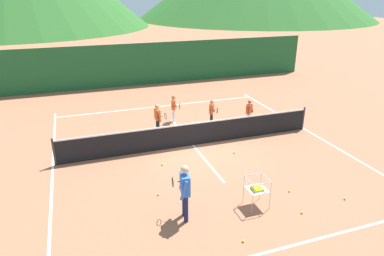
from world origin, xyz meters
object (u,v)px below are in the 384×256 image
Objects in this scene: student_0 at (158,116)px; tennis_ball_7 at (289,191)px; tennis_net at (193,134)px; tennis_ball_6 at (345,199)px; student_2 at (212,110)px; instructor at (185,187)px; tennis_ball_4 at (234,153)px; student_3 at (249,110)px; tennis_ball_1 at (243,241)px; student_1 at (174,106)px; ball_cart at (257,189)px; tennis_ball_3 at (302,213)px; tennis_ball_2 at (158,194)px; tennis_ball_0 at (162,165)px.

student_0 is 6.56m from tennis_ball_7.
tennis_net is 155.73× the size of tennis_ball_6.
student_2 is 7.24m from tennis_ball_6.
tennis_ball_4 is at bearing 46.49° from instructor.
student_3 reaches higher than tennis_ball_1.
student_1 is 8.88m from tennis_ball_1.
student_1 is at bearing 92.11° from ball_cart.
instructor reaches higher than student_1.
student_2 is (3.38, 6.31, -0.24)m from instructor.
tennis_ball_3 is at bearing -91.41° from student_2.
student_2 is 18.21× the size of tennis_ball_7.
student_3 is (1.61, -0.59, -0.00)m from student_2.
ball_cart is at bearing -105.44° from tennis_ball_4.
student_1 is (1.87, 7.37, -0.21)m from instructor.
student_1 is 18.98× the size of tennis_ball_4.
tennis_ball_3 is at bearing -36.50° from ball_cart.
student_2 is at bearing 52.54° from tennis_ball_2.
student_0 reaches higher than tennis_net.
instructor is 3.46m from tennis_ball_3.
student_0 reaches higher than tennis_ball_2.
ball_cart is 13.22× the size of tennis_ball_0.
student_2 is at bearing 91.28° from tennis_ball_7.
tennis_net is at bearing -91.08° from student_1.
student_2 reaches higher than tennis_ball_7.
ball_cart reaches higher than tennis_ball_2.
tennis_net is at bearing -158.79° from student_3.
tennis_ball_0 is 1.00× the size of tennis_ball_2.
tennis_net is 4.87m from instructor.
tennis_ball_0 is 6.11m from tennis_ball_6.
tennis_net is 5.59m from tennis_ball_3.
student_1 reaches higher than ball_cart.
tennis_net is 3.41m from student_3.
tennis_ball_2 is at bearing -104.18° from student_0.
tennis_ball_0 is (0.19, 3.21, -0.95)m from instructor.
instructor is 24.20× the size of tennis_ball_6.
tennis_ball_6 is at bearing 10.40° from tennis_ball_1.
student_3 is at bearing 27.69° from tennis_ball_0.
ball_cart is at bearing 143.50° from tennis_ball_3.
tennis_ball_7 is (1.65, -7.19, -0.74)m from student_1.
tennis_ball_1 is 1.00× the size of tennis_ball_3.
tennis_ball_7 is at bearing -77.10° from student_1.
tennis_ball_1 is 5.09m from tennis_ball_4.
student_3 is at bearing 75.13° from tennis_ball_7.
student_0 is at bearing -175.16° from student_2.
student_2 is (2.61, 0.22, -0.08)m from student_0.
instructor reaches higher than tennis_ball_1.
tennis_ball_1 is (-0.74, -5.93, -0.47)m from tennis_net.
student_1 is 6.49m from tennis_ball_2.
student_1 reaches higher than tennis_ball_4.
tennis_ball_6 is (1.78, -3.98, 0.00)m from tennis_ball_4.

